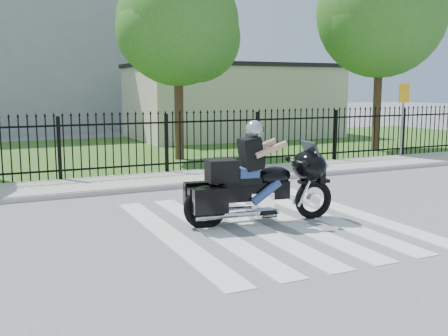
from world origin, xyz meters
name	(u,v)px	position (x,y,z in m)	size (l,w,h in m)	color
ground	(270,224)	(0.00, 0.00, 0.00)	(120.00, 120.00, 0.00)	slate
crosswalk	(270,223)	(0.00, 0.00, 0.01)	(5.00, 5.50, 0.01)	silver
sidewalk	(179,179)	(0.00, 5.00, 0.06)	(40.00, 2.00, 0.12)	#ADAAA3
curb	(192,185)	(0.00, 4.00, 0.06)	(40.00, 0.12, 0.12)	#ADAAA3
grass_strip	(118,152)	(0.00, 12.00, 0.01)	(40.00, 12.00, 0.02)	#315F20
iron_fence	(167,145)	(0.00, 6.00, 0.90)	(26.00, 0.04, 1.80)	black
tree_mid	(178,25)	(1.50, 9.00, 4.67)	(4.20, 4.20, 6.78)	#382316
tree_right	(381,13)	(9.50, 8.00, 5.39)	(5.00, 5.00, 7.90)	#382316
building_low	(232,103)	(7.00, 16.00, 1.75)	(10.00, 6.00, 3.50)	beige
building_low_roof	(232,66)	(7.00, 16.00, 3.60)	(10.20, 6.20, 0.20)	black
building_tall	(7,28)	(-3.00, 26.00, 6.00)	(15.00, 10.00, 12.00)	#999CA1
motorcycle_rider	(257,181)	(-0.21, 0.16, 0.82)	(3.02, 1.17, 2.00)	black
traffic_sign	(403,105)	(8.66, 5.69, 1.95)	(0.55, 0.16, 2.56)	gray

